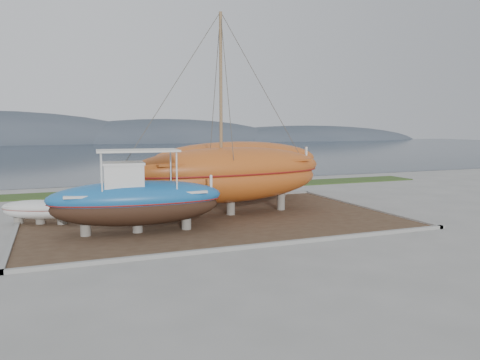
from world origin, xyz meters
name	(u,v)px	position (x,y,z in m)	size (l,w,h in m)	color
ground	(241,236)	(0.00, 0.00, 0.00)	(140.00, 140.00, 0.00)	gray
dirt_patch	(212,218)	(0.00, 4.00, 0.03)	(18.00, 12.00, 0.06)	#422D1E
curb_frame	(212,217)	(0.00, 4.00, 0.07)	(18.60, 12.60, 0.15)	gray
grass_strip	(163,190)	(0.00, 15.50, 0.04)	(44.00, 3.00, 0.08)	#284219
sea	(97,152)	(0.00, 70.00, 0.00)	(260.00, 100.00, 0.04)	#16222D
mountain_ridge	(80,143)	(0.00, 125.00, 0.00)	(200.00, 36.00, 20.00)	#333D49
blue_caique	(137,192)	(-4.07, 2.04, 1.88)	(7.54, 2.36, 3.63)	#1A60A5
white_dinghy	(40,212)	(-8.09, 5.64, 0.62)	(3.71, 1.39, 1.11)	silver
orange_sailboat	(231,116)	(1.22, 4.44, 5.22)	(10.88, 3.21, 10.33)	#AE4F1A
orange_bare_hull	(238,172)	(3.39, 9.00, 1.86)	(10.96, 3.29, 3.59)	#AE4F1A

